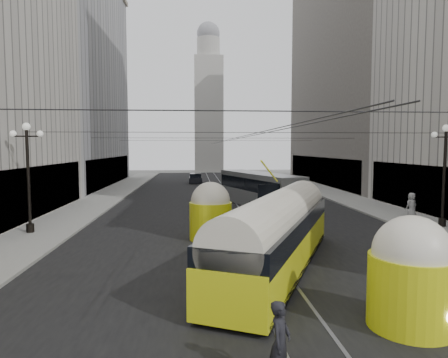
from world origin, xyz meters
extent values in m
cube|color=black|center=(0.00, 32.50, 0.00)|extent=(20.00, 85.00, 0.02)
cube|color=gray|center=(-12.00, 36.00, 0.07)|extent=(4.00, 72.00, 0.15)
cube|color=gray|center=(12.00, 36.00, 0.07)|extent=(4.00, 72.00, 0.15)
cube|color=gray|center=(-0.75, 32.50, 0.00)|extent=(0.12, 85.00, 0.04)
cube|color=gray|center=(0.75, 32.50, 0.00)|extent=(0.12, 85.00, 0.04)
cube|color=black|center=(-14.05, 24.00, 2.00)|extent=(0.10, 18.00, 3.60)
cube|color=#999999|center=(-20.00, 48.00, 14.00)|extent=(12.00, 28.00, 28.00)
cube|color=black|center=(-14.05, 48.00, 2.00)|extent=(0.10, 25.20, 3.60)
cube|color=black|center=(14.05, 22.00, 2.00)|extent=(0.10, 18.00, 3.60)
cube|color=#514C47|center=(20.00, 48.00, 16.00)|extent=(12.00, 32.00, 32.00)
cube|color=black|center=(14.05, 48.00, 2.00)|extent=(0.10, 28.80, 3.60)
cube|color=#B2AFA8|center=(0.00, 80.00, 12.00)|extent=(6.00, 6.00, 24.00)
cylinder|color=#B2AFA8|center=(0.00, 80.00, 26.00)|extent=(4.80, 4.80, 4.00)
sphere|color=gray|center=(0.00, 80.00, 28.96)|extent=(4.80, 4.80, 4.80)
cylinder|color=black|center=(-12.60, 18.00, 3.15)|extent=(0.18, 0.18, 6.00)
cylinder|color=black|center=(-12.60, 18.00, 0.40)|extent=(0.44, 0.44, 0.50)
cylinder|color=black|center=(-12.60, 18.00, 5.75)|extent=(1.60, 0.08, 0.08)
sphere|color=white|center=(-12.60, 18.00, 6.30)|extent=(0.44, 0.44, 0.44)
sphere|color=white|center=(-13.35, 18.00, 5.90)|extent=(0.36, 0.36, 0.36)
sphere|color=white|center=(-11.85, 18.00, 5.90)|extent=(0.36, 0.36, 0.36)
cylinder|color=black|center=(12.60, 18.00, 3.15)|extent=(0.18, 0.18, 6.00)
cylinder|color=black|center=(12.60, 18.00, 0.40)|extent=(0.44, 0.44, 0.50)
cylinder|color=black|center=(12.60, 18.00, 5.75)|extent=(1.60, 0.08, 0.08)
sphere|color=white|center=(12.60, 18.00, 6.30)|extent=(0.44, 0.44, 0.44)
sphere|color=white|center=(11.85, 18.00, 5.90)|extent=(0.36, 0.36, 0.36)
cylinder|color=black|center=(0.00, 4.00, 6.00)|extent=(25.00, 0.03, 0.03)
cylinder|color=black|center=(0.00, 18.00, 6.00)|extent=(25.00, 0.03, 0.03)
cylinder|color=black|center=(0.00, 32.00, 6.00)|extent=(25.00, 0.03, 0.03)
cylinder|color=black|center=(0.00, 46.00, 6.00)|extent=(25.00, 0.03, 0.03)
cylinder|color=black|center=(0.00, 36.00, 5.80)|extent=(0.03, 72.00, 0.03)
cylinder|color=black|center=(0.40, 36.00, 5.80)|extent=(0.03, 72.00, 0.03)
cube|color=#D4DB13|center=(0.50, 10.42, 0.95)|extent=(7.43, 12.50, 1.54)
cube|color=black|center=(0.50, 10.42, 0.23)|extent=(7.27, 12.15, 0.27)
cube|color=black|center=(0.50, 10.42, 1.95)|extent=(7.37, 12.33, 0.77)
cylinder|color=silver|center=(0.50, 10.42, 2.22)|extent=(7.10, 12.21, 2.08)
cylinder|color=#D4DB13|center=(3.10, 4.75, 1.04)|extent=(2.35, 2.35, 2.08)
sphere|color=silver|center=(3.10, 4.75, 2.13)|extent=(2.17, 2.17, 2.17)
cylinder|color=#D4DB13|center=(-2.10, 16.09, 1.04)|extent=(2.35, 2.35, 2.08)
sphere|color=silver|center=(-2.10, 16.09, 2.13)|extent=(2.17, 2.17, 2.17)
cube|color=gray|center=(2.56, 28.24, 1.48)|extent=(5.94, 11.62, 2.87)
cube|color=black|center=(2.56, 28.24, 1.96)|extent=(5.83, 11.25, 1.05)
cube|color=black|center=(2.56, 22.56, 1.81)|extent=(2.11, 0.80, 1.34)
cylinder|color=black|center=(1.36, 24.40, 0.48)|extent=(0.30, 0.96, 0.96)
cylinder|color=black|center=(3.75, 24.40, 0.48)|extent=(0.30, 0.96, 0.96)
cylinder|color=black|center=(1.36, 32.08, 0.48)|extent=(0.30, 0.96, 0.96)
cylinder|color=black|center=(3.75, 32.08, 0.48)|extent=(0.30, 0.96, 0.96)
cube|color=beige|center=(2.26, 42.29, 0.45)|extent=(1.93, 4.27, 0.74)
cube|color=black|center=(2.26, 42.29, 0.97)|extent=(1.63, 2.38, 0.70)
cylinder|color=black|center=(1.49, 40.87, 0.30)|extent=(0.22, 0.60, 0.60)
cylinder|color=black|center=(3.04, 40.87, 0.30)|extent=(0.22, 0.60, 0.60)
cylinder|color=black|center=(1.49, 43.71, 0.30)|extent=(0.22, 0.60, 0.60)
cylinder|color=black|center=(3.04, 43.71, 0.30)|extent=(0.22, 0.60, 0.60)
cube|color=black|center=(-2.87, 51.54, 0.47)|extent=(1.82, 4.42, 0.78)
cube|color=black|center=(-2.87, 51.54, 1.03)|extent=(1.60, 2.43, 0.74)
cylinder|color=black|center=(-3.69, 50.04, 0.31)|extent=(0.22, 0.63, 0.63)
cylinder|color=black|center=(-2.05, 50.04, 0.31)|extent=(0.22, 0.63, 0.63)
cylinder|color=black|center=(-3.69, 53.04, 0.31)|extent=(0.22, 0.63, 0.63)
cylinder|color=black|center=(-2.05, 53.04, 0.31)|extent=(0.22, 0.63, 0.63)
imported|color=black|center=(-1.14, 2.39, 0.91)|extent=(0.71, 0.79, 1.82)
imported|color=gray|center=(12.21, 20.91, 1.05)|extent=(0.99, 0.76, 1.79)
camera|label=1|loc=(-2.95, -5.80, 5.11)|focal=32.00mm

